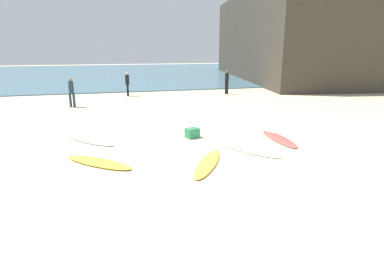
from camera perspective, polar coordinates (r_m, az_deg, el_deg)
ground_plane at (r=10.28m, az=11.41°, el=-4.86°), size 120.00×120.00×0.00m
ocean_water at (r=44.77m, az=-9.04°, el=10.04°), size 120.00×40.00×0.08m
coastal_headland at (r=39.91m, az=24.23°, el=15.07°), size 25.06×28.99×9.25m
surfboard_0 at (r=9.73m, az=-16.71°, el=-6.04°), size 2.20×2.04×0.09m
surfboard_1 at (r=12.20m, az=15.62°, el=-1.85°), size 0.67×2.46×0.07m
surfboard_2 at (r=10.56m, az=10.71°, el=-4.11°), size 1.68×2.08×0.07m
surfboard_3 at (r=12.15m, az=-18.13°, el=-2.11°), size 2.11×2.23×0.07m
surfboard_4 at (r=9.30m, az=2.92°, el=-6.45°), size 1.73×2.44×0.07m
surfboard_5 at (r=13.88m, az=13.10°, el=0.29°), size 0.85×2.44×0.09m
beachgoer_near at (r=23.44m, az=6.38°, el=8.55°), size 0.34×0.34×1.74m
beachgoer_mid at (r=22.76m, az=-11.73°, el=8.12°), size 0.31×0.34×1.71m
beachgoer_far at (r=19.32m, az=-21.19°, el=6.35°), size 0.34×0.29×1.70m
beach_cooler at (r=11.95m, az=0.05°, el=-0.91°), size 0.57×0.50×0.37m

